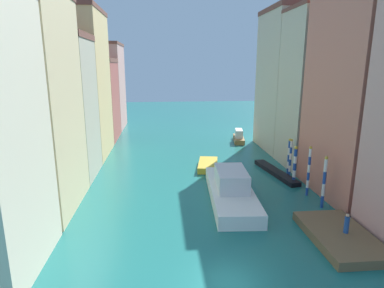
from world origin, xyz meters
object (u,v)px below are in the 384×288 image
Objects in this scene: mooring_pole_4 at (289,156)px; gondola_black at (276,172)px; waterfront_dock at (340,236)px; person_on_dock at (347,224)px; motorboat_0 at (239,137)px; motorboat_1 at (208,165)px; vaporetto_white at (231,189)px; mooring_pole_0 at (324,182)px; mooring_pole_3 at (290,158)px; mooring_pole_2 at (295,165)px; mooring_pole_1 at (309,171)px.

gondola_black is at bearing 164.20° from mooring_pole_4.
person_on_dock is at bearing -16.13° from waterfront_dock.
person_on_dock is (0.35, -0.10, 1.06)m from waterfront_dock.
motorboat_0 is 16.12m from motorboat_1.
person_on_dock is at bearing -50.65° from vaporetto_white.
mooring_pole_0 is 8.64m from vaporetto_white.
vaporetto_white is (-6.65, 8.43, 0.72)m from waterfront_dock.
vaporetto_white is at bearing -104.93° from motorboat_0.
mooring_pole_4 is 0.78× the size of motorboat_1.
person_on_dock is at bearing -89.25° from motorboat_0.
mooring_pole_3 is 18.99m from motorboat_0.
waterfront_dock is 1.61× the size of mooring_pole_3.
mooring_pole_0 reaches higher than vaporetto_white.
mooring_pole_2 is 0.93× the size of mooring_pole_3.
gondola_black is 1.60× the size of motorboat_1.
motorboat_1 is at bearing 111.76° from waterfront_dock.
vaporetto_white reaches higher than motorboat_0.
mooring_pole_2 is 3.08m from mooring_pole_4.
vaporetto_white is (-8.25, -5.77, -1.33)m from mooring_pole_3.
mooring_pole_1 is 8.13m from vaporetto_white.
mooring_pole_1 reaches higher than mooring_pole_4.
motorboat_0 reaches higher than motorboat_1.
mooring_pole_3 is (1.25, 14.31, 0.99)m from person_on_dock.
mooring_pole_1 is 0.87× the size of motorboat_0.
mooring_pole_4 reaches higher than mooring_pole_2.
mooring_pole_3 is at bearing -100.15° from mooring_pole_4.
mooring_pole_0 is at bearing 76.05° from waterfront_dock.
person_on_dock is at bearing -95.30° from mooring_pole_4.
mooring_pole_3 is (0.28, 5.46, -0.24)m from mooring_pole_1.
person_on_dock is 20.44m from motorboat_1.
mooring_pole_2 is 0.73× the size of motorboat_0.
mooring_pole_4 is 0.49× the size of gondola_black.
gondola_black is at bearing 45.00° from vaporetto_white.
mooring_pole_0 is 27.38m from motorboat_0.
mooring_pole_2 is at bearing -86.36° from motorboat_0.
vaporetto_white reaches higher than motorboat_1.
mooring_pole_1 is 6.36m from mooring_pole_4.
motorboat_1 is at bearing 124.49° from mooring_pole_0.
gondola_black is (-1.04, 9.70, -2.28)m from mooring_pole_0.
mooring_pole_3 is 10.16m from vaporetto_white.
mooring_pole_0 is at bearing -87.82° from mooring_pole_1.
mooring_pole_1 is 1.10× the size of mooring_pole_3.
person_on_dock is at bearing -90.15° from gondola_black.
mooring_pole_1 is at bearing -48.63° from motorboat_1.
motorboat_0 is at bearing 93.18° from mooring_pole_0.
motorboat_0 reaches higher than gondola_black.
mooring_pole_4 is at bearing 84.70° from person_on_dock.
mooring_pole_1 is 0.56× the size of gondola_black.
motorboat_0 is at bearing 93.30° from mooring_pole_1.
mooring_pole_4 is 0.76× the size of motorboat_0.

